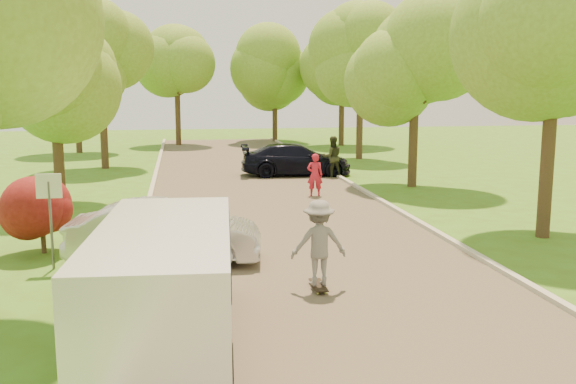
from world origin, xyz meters
TOP-DOWN VIEW (x-y plane):
  - ground at (0.00, 0.00)m, footprint 100.00×100.00m
  - road at (0.00, 8.00)m, footprint 8.00×60.00m
  - curb_left at (-4.05, 8.00)m, footprint 0.18×60.00m
  - curb_right at (4.05, 8.00)m, footprint 0.18×60.00m
  - street_sign at (-5.80, 4.00)m, footprint 0.55×0.06m
  - red_shrub at (-6.30, 5.50)m, footprint 1.70×1.70m
  - tree_l_midb at (-6.81, 12.00)m, footprint 4.30×4.20m
  - tree_l_far at (-6.39, 22.00)m, footprint 4.92×4.80m
  - tree_r_mida at (7.02, 5.00)m, footprint 5.13×5.00m
  - tree_r_midb at (6.60, 14.00)m, footprint 4.51×4.40m
  - tree_r_far at (7.23, 24.00)m, footprint 5.33×5.20m
  - tree_bg_a at (-8.78, 30.00)m, footprint 5.12×5.00m
  - tree_bg_b at (8.22, 32.00)m, footprint 5.12×5.00m
  - tree_bg_c at (-2.79, 34.00)m, footprint 4.92×4.80m
  - tree_bg_d at (4.22, 36.00)m, footprint 5.12×5.00m
  - minivan at (-3.20, -0.80)m, footprint 2.41×5.36m
  - silver_sedan at (-3.30, 4.07)m, footprint 4.57×2.09m
  - dark_sedan at (2.30, 18.00)m, footprint 5.13×2.35m
  - longboard at (-0.22, 1.54)m, footprint 0.26×0.89m
  - skateboarder at (-0.22, 1.54)m, footprint 1.13×0.66m
  - person_striped at (2.00, 12.38)m, footprint 0.64×0.48m
  - person_olive at (3.80, 17.13)m, footprint 0.92×0.74m

SIDE VIEW (x-z plane):
  - ground at x=0.00m, z-range 0.00..0.00m
  - road at x=0.00m, z-range 0.00..0.01m
  - curb_left at x=-4.05m, z-range 0.00..0.12m
  - curb_right at x=4.05m, z-range 0.00..0.12m
  - longboard at x=-0.22m, z-range 0.05..0.15m
  - dark_sedan at x=2.30m, z-range 0.00..1.45m
  - silver_sedan at x=-3.30m, z-range 0.00..1.45m
  - person_striped at x=2.00m, z-range 0.00..1.60m
  - person_olive at x=3.80m, z-range 0.00..1.84m
  - skateboarder at x=-0.22m, z-range 0.11..1.85m
  - minivan at x=-3.20m, z-range 0.05..2.00m
  - red_shrub at x=-6.30m, z-range 0.12..2.07m
  - street_sign at x=-5.80m, z-range 0.48..2.65m
  - tree_l_midb at x=-6.81m, z-range 1.28..7.89m
  - tree_r_midb at x=6.60m, z-range 1.38..8.38m
  - tree_bg_c at x=-2.79m, z-range 1.35..8.69m
  - tree_bg_a at x=-8.78m, z-range 1.45..9.18m
  - tree_bg_d at x=4.22m, z-range 1.45..9.18m
  - tree_l_far at x=-6.39m, z-range 1.57..9.36m
  - tree_r_mida at x=7.02m, z-range 1.56..9.51m
  - tree_bg_b at x=8.22m, z-range 1.56..9.51m
  - tree_r_far at x=7.23m, z-range 1.66..10.00m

